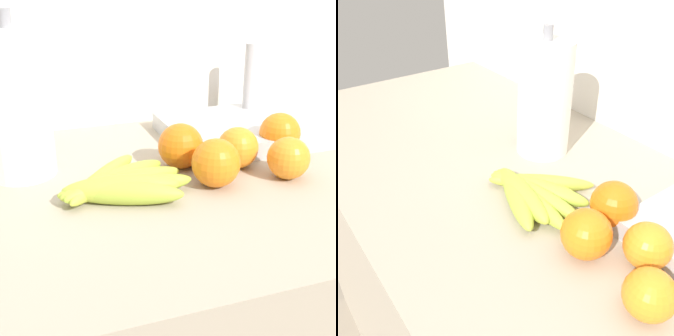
{
  "view_description": "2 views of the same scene",
  "coord_description": "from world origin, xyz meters",
  "views": [
    {
      "loc": [
        -0.31,
        -0.73,
        1.21
      ],
      "look_at": [
        -0.06,
        -0.04,
        0.89
      ],
      "focal_mm": 53.98,
      "sensor_mm": 36.0,
      "label": 1
    },
    {
      "loc": [
        0.32,
        -0.41,
        1.3
      ],
      "look_at": [
        -0.14,
        -0.08,
        0.95
      ],
      "focal_mm": 42.14,
      "sensor_mm": 36.0,
      "label": 2
    }
  ],
  "objects": [
    {
      "name": "orange_right",
      "position": [
        0.02,
        -0.04,
        0.89
      ],
      "size": [
        0.08,
        0.08,
        0.08
      ],
      "primitive_type": "sphere",
      "color": "orange",
      "rests_on": "counter"
    },
    {
      "name": "paper_towel_roll",
      "position": [
        -0.28,
        0.12,
        0.98
      ],
      "size": [
        0.12,
        0.12,
        0.28
      ],
      "color": "white",
      "rests_on": "counter"
    },
    {
      "name": "banana_bunch",
      "position": [
        -0.14,
        -0.03,
        0.87
      ],
      "size": [
        0.22,
        0.21,
        0.04
      ],
      "color": "#A9C43F",
      "rests_on": "counter"
    },
    {
      "name": "orange_center",
      "position": [
        0.09,
        0.02,
        0.89
      ],
      "size": [
        0.07,
        0.07,
        0.07
      ],
      "primitive_type": "sphere",
      "color": "orange",
      "rests_on": "counter"
    },
    {
      "name": "orange_back_right",
      "position": [
        -0.01,
        0.05,
        0.89
      ],
      "size": [
        0.08,
        0.08,
        0.08
      ],
      "primitive_type": "sphere",
      "color": "orange",
      "rests_on": "counter"
    },
    {
      "name": "orange_far_right",
      "position": [
        0.15,
        -0.06,
        0.89
      ],
      "size": [
        0.07,
        0.07,
        0.07
      ],
      "primitive_type": "sphere",
      "color": "orange",
      "rests_on": "counter"
    }
  ]
}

